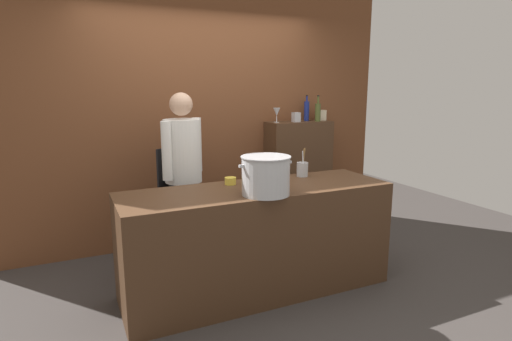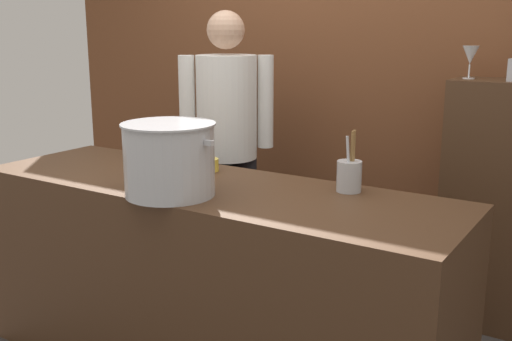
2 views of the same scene
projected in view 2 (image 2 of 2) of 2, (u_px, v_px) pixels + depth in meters
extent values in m
cube|color=brown|center=(347.00, 39.00, 3.66)|extent=(4.40, 0.10, 3.00)
cube|color=#472D1C|center=(210.00, 280.00, 2.76)|extent=(2.24, 0.70, 0.90)
cylinder|color=black|center=(245.00, 227.00, 3.59)|extent=(0.14, 0.14, 0.84)
cylinder|color=black|center=(211.00, 228.00, 3.57)|extent=(0.14, 0.14, 0.84)
cylinder|color=white|center=(227.00, 107.00, 3.42)|extent=(0.34, 0.34, 0.58)
cube|color=black|center=(226.00, 143.00, 3.65)|extent=(0.25, 0.20, 0.52)
cylinder|color=white|center=(266.00, 102.00, 3.42)|extent=(0.09, 0.09, 0.52)
cylinder|color=white|center=(187.00, 102.00, 3.39)|extent=(0.09, 0.09, 0.52)
sphere|color=tan|center=(226.00, 30.00, 3.32)|extent=(0.21, 0.21, 0.21)
cylinder|color=#B7BABF|center=(169.00, 160.00, 2.46)|extent=(0.37, 0.37, 0.29)
cylinder|color=#B7BABF|center=(168.00, 124.00, 2.42)|extent=(0.38, 0.38, 0.01)
cube|color=#B7BABF|center=(132.00, 133.00, 2.54)|extent=(0.04, 0.02, 0.02)
cube|color=#B7BABF|center=(209.00, 143.00, 2.33)|extent=(0.04, 0.02, 0.02)
cylinder|color=#B7BABF|center=(349.00, 176.00, 2.53)|extent=(0.10, 0.10, 0.13)
cylinder|color=olive|center=(353.00, 158.00, 2.51)|extent=(0.02, 0.04, 0.24)
cylinder|color=olive|center=(353.00, 160.00, 2.51)|extent=(0.02, 0.04, 0.23)
cylinder|color=#B7BABF|center=(348.00, 162.00, 2.50)|extent=(0.03, 0.01, 0.22)
cylinder|color=olive|center=(351.00, 159.00, 2.51)|extent=(0.03, 0.03, 0.24)
cylinder|color=yellow|center=(209.00, 165.00, 2.90)|extent=(0.10, 0.10, 0.06)
cylinder|color=silver|center=(469.00, 78.00, 3.10)|extent=(0.06, 0.06, 0.01)
cylinder|color=silver|center=(469.00, 71.00, 3.09)|extent=(0.01, 0.01, 0.07)
cone|color=silver|center=(470.00, 55.00, 3.07)|extent=(0.08, 0.08, 0.09)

